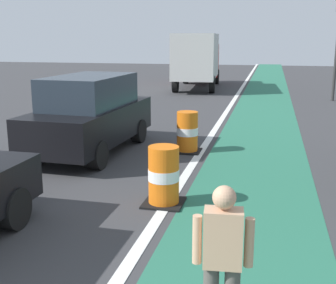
% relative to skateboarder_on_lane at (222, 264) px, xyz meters
% --- Properties ---
extents(bike_lane_strip, '(2.50, 80.00, 0.01)m').
position_rel_skateboarder_on_lane_xyz_m(bike_lane_strip, '(0.10, 9.80, -0.91)').
color(bike_lane_strip, '#286B51').
rests_on(bike_lane_strip, ground).
extents(lane_divider_stripe, '(0.20, 80.00, 0.01)m').
position_rel_skateboarder_on_lane_xyz_m(lane_divider_stripe, '(-1.40, 9.80, -0.91)').
color(lane_divider_stripe, silver).
rests_on(lane_divider_stripe, ground).
extents(skateboarder_on_lane, '(0.57, 0.82, 1.69)m').
position_rel_skateboarder_on_lane_xyz_m(skateboarder_on_lane, '(0.00, 0.00, 0.00)').
color(skateboarder_on_lane, black).
rests_on(skateboarder_on_lane, ground).
extents(parked_suv_second, '(2.08, 4.68, 2.04)m').
position_rel_skateboarder_on_lane_xyz_m(parked_suv_second, '(-4.24, 6.95, 0.12)').
color(parked_suv_second, black).
rests_on(parked_suv_second, ground).
extents(traffic_barrel_front, '(0.73, 0.73, 1.09)m').
position_rel_skateboarder_on_lane_xyz_m(traffic_barrel_front, '(-1.46, 3.67, -0.38)').
color(traffic_barrel_front, orange).
rests_on(traffic_barrel_front, ground).
extents(traffic_barrel_mid, '(0.73, 0.73, 1.09)m').
position_rel_skateboarder_on_lane_xyz_m(traffic_barrel_mid, '(-1.76, 7.56, -0.38)').
color(traffic_barrel_mid, orange).
rests_on(traffic_barrel_mid, ground).
extents(delivery_truck_down_block, '(2.83, 7.74, 3.23)m').
position_rel_skateboarder_on_lane_xyz_m(delivery_truck_down_block, '(-4.04, 22.87, 0.94)').
color(delivery_truck_down_block, beige).
rests_on(delivery_truck_down_block, ground).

